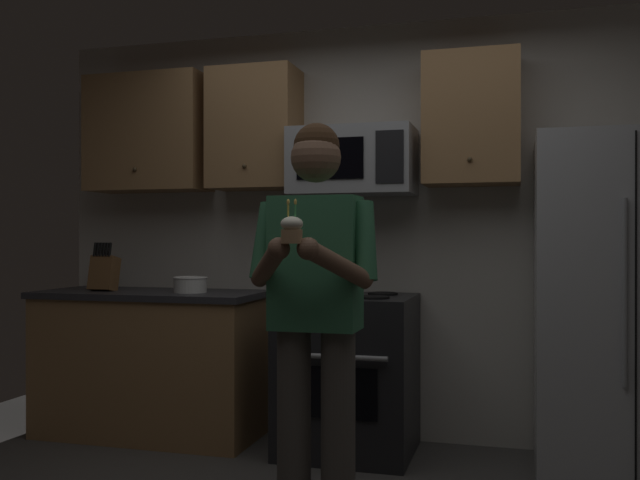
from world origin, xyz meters
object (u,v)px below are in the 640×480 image
(microwave, at_px, (353,162))
(refrigerator, at_px, (625,306))
(bowl_large_white, at_px, (190,284))
(person, at_px, (315,299))
(oven_range, at_px, (348,374))
(cupcake, at_px, (292,229))
(knife_block, at_px, (104,273))

(microwave, distance_m, refrigerator, 1.72)
(bowl_large_white, relative_size, person, 0.12)
(microwave, bearing_deg, oven_range, -90.02)
(refrigerator, relative_size, cupcake, 10.35)
(refrigerator, bearing_deg, knife_block, 179.82)
(bowl_large_white, xyz_separation_m, person, (1.12, -1.07, 0.02))
(person, bearing_deg, refrigerator, 37.14)
(microwave, relative_size, knife_block, 2.31)
(microwave, height_order, cupcake, microwave)
(oven_range, xyz_separation_m, person, (0.11, -1.09, 0.53))
(person, bearing_deg, bowl_large_white, 136.32)
(bowl_large_white, height_order, person, person)
(cupcake, bearing_deg, microwave, 94.18)
(microwave, height_order, knife_block, microwave)
(knife_block, height_order, bowl_large_white, knife_block)
(bowl_large_white, bearing_deg, person, -43.68)
(microwave, relative_size, cupcake, 4.26)
(refrigerator, relative_size, knife_block, 5.63)
(oven_range, xyz_separation_m, refrigerator, (1.50, -0.04, 0.44))
(microwave, relative_size, person, 0.42)
(microwave, relative_size, refrigerator, 0.41)
(microwave, distance_m, bowl_large_white, 1.26)
(refrigerator, relative_size, person, 1.02)
(knife_block, height_order, cupcake, cupcake)
(oven_range, xyz_separation_m, cupcake, (0.11, -1.42, 0.83))
(person, relative_size, cupcake, 10.13)
(refrigerator, xyz_separation_m, person, (-1.39, -1.05, 0.10))
(person, distance_m, cupcake, 0.44)
(oven_range, xyz_separation_m, bowl_large_white, (-1.00, -0.02, 0.51))
(bowl_large_white, bearing_deg, cupcake, -51.32)
(oven_range, height_order, knife_block, knife_block)
(refrigerator, distance_m, cupcake, 2.00)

